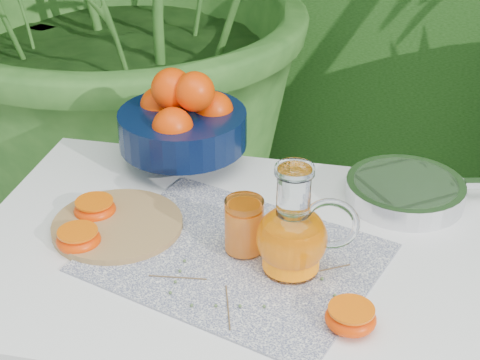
% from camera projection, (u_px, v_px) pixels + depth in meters
% --- Properties ---
extents(white_table, '(1.00, 0.70, 0.75)m').
position_uv_depth(white_table, '(238.00, 282.00, 1.39)').
color(white_table, white).
rests_on(white_table, ground).
extents(placemat, '(0.58, 0.52, 0.00)m').
position_uv_depth(placemat, '(235.00, 257.00, 1.32)').
color(placemat, '#0B113F').
rests_on(placemat, white_table).
extents(cutting_board, '(0.32, 0.32, 0.02)m').
position_uv_depth(cutting_board, '(118.00, 225.00, 1.40)').
color(cutting_board, '#A07E48').
rests_on(cutting_board, white_table).
extents(fruit_bowl, '(0.28, 0.28, 0.22)m').
position_uv_depth(fruit_bowl, '(183.00, 121.00, 1.59)').
color(fruit_bowl, black).
rests_on(fruit_bowl, white_table).
extents(juice_pitcher, '(0.18, 0.13, 0.20)m').
position_uv_depth(juice_pitcher, '(293.00, 235.00, 1.25)').
color(juice_pitcher, white).
rests_on(juice_pitcher, white_table).
extents(juice_tumbler, '(0.09, 0.09, 0.10)m').
position_uv_depth(juice_tumbler, '(244.00, 227.00, 1.31)').
color(juice_tumbler, white).
rests_on(juice_tumbler, white_table).
extents(saute_pan, '(0.44, 0.29, 0.04)m').
position_uv_depth(saute_pan, '(407.00, 190.00, 1.48)').
color(saute_pan, silver).
rests_on(saute_pan, white_table).
extents(orange_halves, '(0.60, 0.31, 0.04)m').
position_uv_depth(orange_halves, '(164.00, 251.00, 1.30)').
color(orange_halves, '#FD3702').
rests_on(orange_halves, white_table).
extents(thyme_sprigs, '(0.34, 0.24, 0.01)m').
position_uv_depth(thyme_sprigs, '(244.00, 284.00, 1.24)').
color(thyme_sprigs, brown).
rests_on(thyme_sprigs, white_table).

